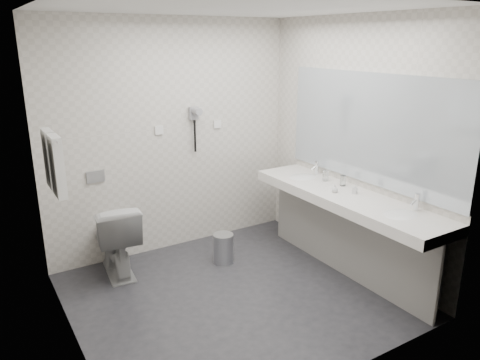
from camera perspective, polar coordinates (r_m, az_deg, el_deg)
floor at (r=4.39m, az=-0.66°, el=-14.05°), size 2.80×2.80×0.00m
ceiling at (r=3.76m, az=-0.80°, el=20.63°), size 2.80×2.80×0.00m
wall_back at (r=5.02m, az=-8.40°, el=5.20°), size 2.80×0.00×2.80m
wall_front at (r=2.91m, az=12.59°, el=-3.81°), size 2.80×0.00×2.80m
wall_left at (r=3.42m, az=-21.28°, el=-1.40°), size 0.00×2.60×2.60m
wall_right at (r=4.74m, az=13.99°, el=4.18°), size 0.00×2.60×2.60m
vanity_counter at (r=4.54m, az=12.92°, el=-2.23°), size 0.55×2.20×0.10m
vanity_panel at (r=4.71m, az=12.79°, el=-7.07°), size 0.03×2.15×0.75m
vanity_post_near at (r=4.14m, az=23.31°, el=-11.62°), size 0.06×0.06×0.75m
vanity_post_far at (r=5.45m, az=5.44°, el=-3.32°), size 0.06×0.06×0.75m
mirror at (r=4.56m, az=15.81°, el=6.10°), size 0.02×2.20×1.05m
basin_near at (r=4.12m, az=19.24°, el=-4.25°), size 0.40×0.31×0.05m
basin_far at (r=4.99m, az=7.76°, el=0.21°), size 0.40×0.31×0.05m
faucet_near at (r=4.24m, az=21.04°, el=-2.56°), size 0.04×0.04×0.15m
faucet_far at (r=5.08m, az=9.51°, el=1.52°), size 0.04×0.04×0.15m
soap_bottle_a at (r=4.52m, az=14.05°, el=-1.10°), size 0.06×0.06×0.09m
soap_bottle_b at (r=4.52m, az=11.68°, el=-1.04°), size 0.08×0.08×0.08m
glass_left at (r=4.74m, az=12.64°, el=-0.08°), size 0.06×0.06×0.11m
glass_right at (r=4.87m, az=10.56°, el=0.54°), size 0.08×0.08×0.11m
toilet at (r=4.77m, az=-15.18°, el=-6.92°), size 0.50×0.78×0.75m
flush_plate at (r=4.82m, az=-17.47°, el=0.40°), size 0.18×0.02×0.12m
pedal_bin at (r=4.90m, az=-2.08°, el=-8.52°), size 0.28×0.28×0.30m
bin_lid at (r=4.84m, az=-2.10°, el=-6.83°), size 0.21×0.21×0.02m
towel_rail at (r=3.89m, az=-22.60°, el=5.14°), size 0.02×0.62×0.02m
towel_near at (r=3.80m, az=-21.72°, el=1.57°), size 0.07×0.24×0.48m
towel_far at (r=4.07m, az=-22.45°, el=2.45°), size 0.07×0.24×0.48m
dryer_cradle at (r=5.05m, az=-5.76°, el=8.25°), size 0.10×0.04×0.14m
dryer_barrel at (r=4.99m, az=-5.41°, el=8.49°), size 0.08×0.14×0.08m
dryer_cord at (r=5.08m, az=-5.60°, el=5.44°), size 0.02×0.02×0.35m
switch_plate_a at (r=4.94m, az=-10.00°, el=6.10°), size 0.09×0.02×0.09m
switch_plate_b at (r=5.23m, az=-2.82°, el=6.94°), size 0.09×0.02×0.09m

